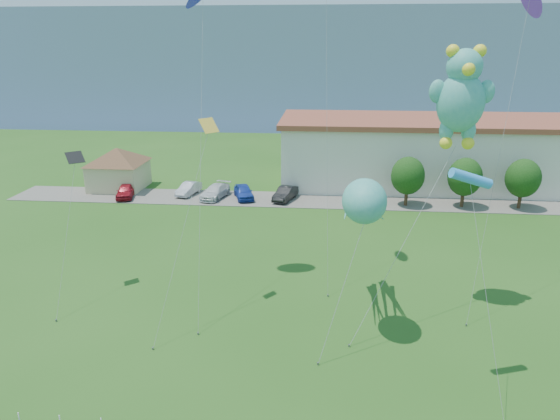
% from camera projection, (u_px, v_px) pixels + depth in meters
% --- Properties ---
extents(ground, '(160.00, 160.00, 0.00)m').
position_uv_depth(ground, '(298.00, 419.00, 23.52)').
color(ground, '#234F16').
rests_on(ground, ground).
extents(parking_strip, '(70.00, 6.00, 0.06)m').
position_uv_depth(parking_strip, '(315.00, 200.00, 56.61)').
color(parking_strip, '#59544C').
rests_on(parking_strip, ground).
extents(hill_ridge, '(160.00, 50.00, 25.00)m').
position_uv_depth(hill_ridge, '(323.00, 62.00, 133.07)').
color(hill_ridge, '#748AA0').
rests_on(hill_ridge, ground).
extents(pavilion, '(9.20, 9.20, 5.00)m').
position_uv_depth(pavilion, '(118.00, 164.00, 60.52)').
color(pavilion, '#C3B385').
rests_on(pavilion, ground).
extents(warehouse, '(61.00, 15.00, 8.20)m').
position_uv_depth(warehouse, '(527.00, 153.00, 61.65)').
color(warehouse, beige).
rests_on(warehouse, ground).
extents(tree_near, '(3.60, 3.60, 5.47)m').
position_uv_depth(tree_near, '(408.00, 176.00, 53.77)').
color(tree_near, '#3F2B19').
rests_on(tree_near, ground).
extents(tree_mid, '(3.60, 3.60, 5.47)m').
position_uv_depth(tree_mid, '(465.00, 177.00, 53.26)').
color(tree_mid, '#3F2B19').
rests_on(tree_mid, ground).
extents(tree_far, '(3.60, 3.60, 5.47)m').
position_uv_depth(tree_far, '(523.00, 178.00, 52.76)').
color(tree_far, '#3F2B19').
rests_on(tree_far, ground).
extents(parked_car_red, '(2.66, 4.70, 1.51)m').
position_uv_depth(parked_car_red, '(126.00, 191.00, 57.42)').
color(parked_car_red, maroon).
rests_on(parked_car_red, parking_strip).
extents(parked_car_silver, '(2.39, 4.47, 1.40)m').
position_uv_depth(parked_car_silver, '(189.00, 189.00, 58.56)').
color(parked_car_silver, '#AFAFB6').
rests_on(parked_car_silver, parking_strip).
extents(parked_car_white, '(3.24, 5.45, 1.48)m').
position_uv_depth(parked_car_white, '(215.00, 192.00, 57.25)').
color(parked_car_white, silver).
rests_on(parked_car_white, parking_strip).
extents(parked_car_blue, '(3.21, 4.94, 1.56)m').
position_uv_depth(parked_car_blue, '(244.00, 192.00, 57.06)').
color(parked_car_blue, '#1C389B').
rests_on(parked_car_blue, parking_strip).
extents(parked_car_black, '(2.82, 4.81, 1.50)m').
position_uv_depth(parked_car_black, '(285.00, 193.00, 56.49)').
color(parked_car_black, black).
rests_on(parked_car_black, parking_strip).
extents(octopus_kite, '(3.71, 10.03, 9.63)m').
position_uv_depth(octopus_kite, '(362.00, 206.00, 29.61)').
color(octopus_kite, teal).
rests_on(octopus_kite, ground).
extents(teddy_bear_kite, '(8.55, 7.97, 16.84)m').
position_uv_depth(teddy_bear_kite, '(461.00, 95.00, 30.55)').
color(teddy_bear_kite, teal).
rests_on(teddy_bear_kite, ground).
extents(small_kite_cyan, '(1.98, 5.36, 11.19)m').
position_uv_depth(small_kite_cyan, '(471.00, 181.00, 23.67)').
color(small_kite_cyan, '#3195E0').
rests_on(small_kite_cyan, ground).
extents(small_kite_purple, '(4.67, 8.35, 20.45)m').
position_uv_depth(small_kite_purple, '(528.00, 5.00, 31.98)').
color(small_kite_purple, purple).
rests_on(small_kite_purple, ground).
extents(small_kite_yellow, '(2.98, 7.55, 12.39)m').
position_uv_depth(small_kite_yellow, '(203.00, 151.00, 31.12)').
color(small_kite_yellow, yellow).
rests_on(small_kite_yellow, ground).
extents(small_kite_black, '(1.29, 6.26, 9.90)m').
position_uv_depth(small_kite_black, '(73.00, 174.00, 33.89)').
color(small_kite_black, black).
rests_on(small_kite_black, ground).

